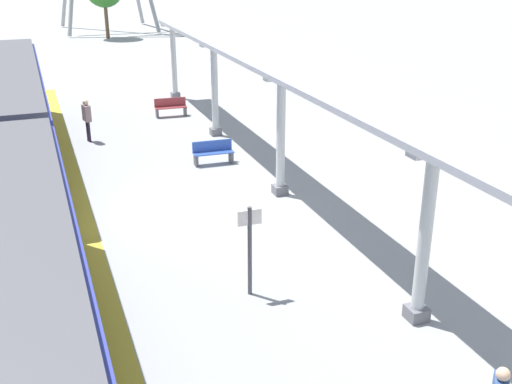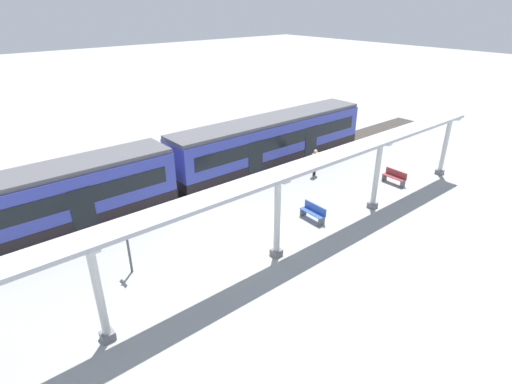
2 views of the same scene
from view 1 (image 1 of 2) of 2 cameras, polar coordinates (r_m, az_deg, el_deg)
The scene contains 14 objects.
ground_plane at distance 19.20m, azimuth -5.93°, elevation -1.54°, with size 176.00×176.00×0.00m, color #989A98.
tactile_edge_strip at distance 18.76m, azimuth -15.43°, elevation -2.83°, with size 0.54×38.65×0.01m, color gold.
trackbed at distance 18.75m, azimuth -21.10°, elevation -3.57°, with size 3.20×50.65×0.01m, color #38332D.
train_near_carriage at distance 10.55m, azimuth -21.97°, elevation -12.89°, with size 2.65×14.85×3.48m.
train_far_carriage at distance 24.94m, azimuth -21.82°, elevation 6.93°, with size 2.65×14.85×3.48m.
canopy_pillar_second at distance 13.23m, azimuth 15.32°, elevation -4.09°, with size 1.10×0.44×3.88m.
canopy_pillar_third at distance 19.60m, azimuth 2.30°, elevation 5.16°, with size 1.10×0.44×3.88m.
canopy_pillar_fourth at distance 26.23m, azimuth -3.84°, elevation 9.39°, with size 1.10×0.44×3.88m.
canopy_pillar_fifth at distance 33.28m, azimuth -7.60°, elevation 11.89°, with size 1.10×0.44×3.88m.
canopy_beam at distance 18.90m, azimuth 2.70°, elevation 10.75°, with size 1.20×30.64×0.16m, color #A8AAB2.
bench_mid_platform at distance 29.88m, azimuth -7.88°, elevation 7.78°, with size 1.52×0.51×0.86m.
bench_far_end at distance 23.01m, azimuth -3.99°, elevation 3.69°, with size 1.52×0.50×0.86m.
platform_info_sign at distance 13.99m, azimuth -0.58°, elevation -4.69°, with size 0.56×0.10×2.20m.
passenger_waiting_near_edge at distance 26.37m, azimuth -15.35°, elevation 6.83°, with size 0.34×0.55×1.78m.
Camera 1 is at (-4.23, -17.14, 7.56)m, focal length 43.34 mm.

